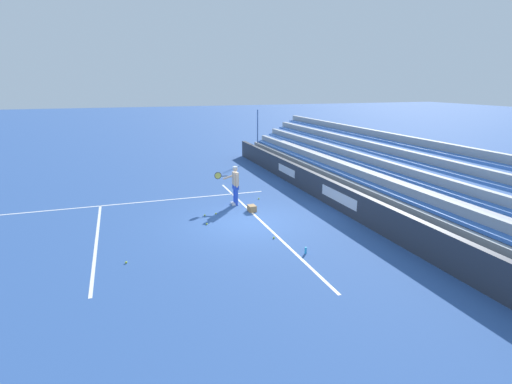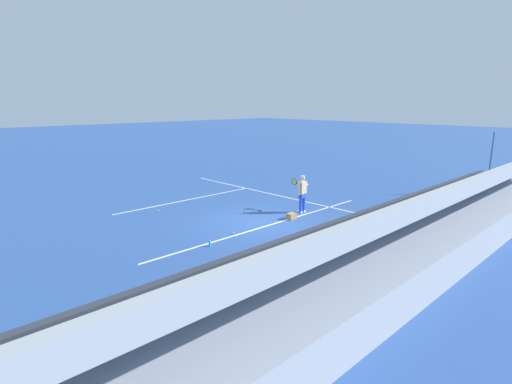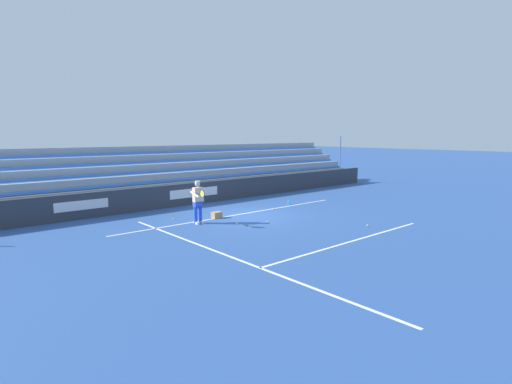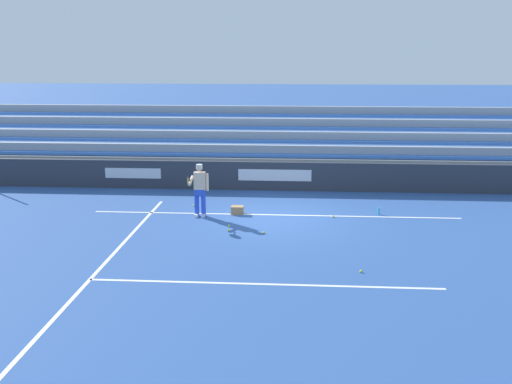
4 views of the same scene
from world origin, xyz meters
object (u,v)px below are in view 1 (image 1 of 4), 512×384
Objects in this scene: tennis_ball_midcourt at (274,238)px; water_bottle at (306,250)px; tennis_ball_stray_back at (216,214)px; tennis_ball_by_box at (259,199)px; tennis_ball_far_right at (207,224)px; tennis_player at (235,185)px; tennis_ball_on_baseline at (126,262)px; tennis_ball_toward_net at (205,215)px; ball_box_cardboard at (252,208)px.

tennis_ball_midcourt is 0.30× the size of water_bottle.
tennis_ball_stray_back is at bearing 21.67° from tennis_ball_midcourt.
tennis_ball_by_box is 1.00× the size of tennis_ball_far_right.
tennis_player is 1.58m from tennis_ball_by_box.
tennis_ball_on_baseline is 1.00× the size of tennis_ball_stray_back.
tennis_ball_far_right is (-1.11, 0.62, 0.00)m from tennis_ball_stray_back.
water_bottle is (-4.69, -2.24, 0.08)m from tennis_ball_toward_net.
tennis_ball_stray_back is 1.00× the size of tennis_ball_far_right.
tennis_ball_midcourt is at bearing 17.77° from water_bottle.
tennis_ball_on_baseline is (-0.40, 4.90, 0.00)m from tennis_ball_midcourt.
tennis_ball_far_right is at bearing 41.88° from tennis_ball_midcourt.
ball_box_cardboard is 2.37m from tennis_ball_far_right.
tennis_player is 25.98× the size of tennis_ball_on_baseline.
tennis_player is at bearing 6.26° from water_bottle.
tennis_ball_by_box is at bearing -49.14° from tennis_ball_far_right.
tennis_ball_toward_net is at bearing 28.93° from tennis_ball_midcourt.
tennis_ball_toward_net is at bearing 96.13° from tennis_ball_stray_back.
tennis_ball_toward_net is 1.00× the size of tennis_ball_midcourt.
tennis_player reaches higher than tennis_ball_stray_back.
water_bottle reaches higher than tennis_ball_stray_back.
tennis_ball_on_baseline is at bearing 135.17° from tennis_ball_stray_back.
tennis_ball_by_box is 3.26m from tennis_ball_toward_net.
tennis_ball_far_right is at bearing 115.22° from ball_box_cardboard.
tennis_ball_toward_net is at bearing -7.86° from tennis_ball_far_right.
ball_box_cardboard reaches higher than tennis_ball_midcourt.
tennis_ball_on_baseline is 1.00× the size of tennis_ball_far_right.
tennis_ball_toward_net is at bearing 25.55° from water_bottle.
water_bottle is at bearing -159.55° from tennis_ball_stray_back.
tennis_ball_on_baseline is (-3.54, 5.14, -0.10)m from ball_box_cardboard.
ball_box_cardboard is 6.06× the size of tennis_ball_by_box.
ball_box_cardboard is at bearing -93.80° from tennis_ball_stray_back.
tennis_ball_by_box and tennis_ball_midcourt have the same top height.
ball_box_cardboard is at bearing 151.39° from tennis_ball_by_box.
water_bottle is at bearing -162.23° from tennis_ball_midcourt.
tennis_player is 6.74m from tennis_ball_on_baseline.
tennis_ball_far_right is at bearing 172.14° from tennis_ball_toward_net.
tennis_ball_on_baseline is (-5.13, 6.01, 0.00)m from tennis_ball_by_box.
tennis_ball_on_baseline and tennis_ball_far_right have the same top height.
tennis_ball_on_baseline is at bearing 134.80° from tennis_player.
tennis_ball_midcourt is at bearing -158.33° from tennis_ball_stray_back.
ball_box_cardboard is at bearing -4.31° from tennis_ball_midcourt.
tennis_player reaches higher than tennis_ball_toward_net.
tennis_ball_midcourt is (-3.18, -1.76, 0.00)m from tennis_ball_toward_net.
tennis_ball_stray_back is at bearing -83.87° from tennis_ball_toward_net.
tennis_ball_by_box is 0.30× the size of water_bottle.
ball_box_cardboard is 6.06× the size of tennis_ball_stray_back.
tennis_player reaches higher than water_bottle.
tennis_player is at bearing 2.06° from tennis_ball_midcourt.
ball_box_cardboard is 6.24m from tennis_ball_on_baseline.
tennis_ball_midcourt is 3.48m from tennis_ball_stray_back.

